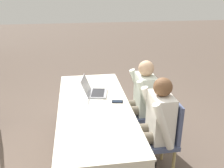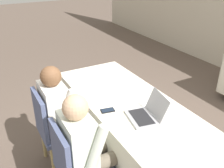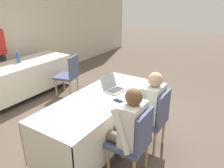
{
  "view_description": "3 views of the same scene",
  "coord_description": "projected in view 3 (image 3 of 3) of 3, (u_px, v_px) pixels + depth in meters",
  "views": [
    {
      "loc": [
        -2.57,
        0.18,
        2.04
      ],
      "look_at": [
        0.0,
        -0.21,
        1.0
      ],
      "focal_mm": 40.0,
      "sensor_mm": 36.0,
      "label": 1
    },
    {
      "loc": [
        1.81,
        -1.21,
        2.05
      ],
      "look_at": [
        0.0,
        -0.21,
        1.0
      ],
      "focal_mm": 40.0,
      "sensor_mm": 36.0,
      "label": 2
    },
    {
      "loc": [
        -2.26,
        -1.65,
        2.09
      ],
      "look_at": [
        0.0,
        -0.21,
        1.0
      ],
      "focal_mm": 35.0,
      "sensor_mm": 36.0,
      "label": 3
    }
  ],
  "objects": [
    {
      "name": "paper_left_edge",
      "position": [
        79.0,
        100.0,
        3.01
      ],
      "size": [
        0.24,
        0.32,
        0.0
      ],
      "rotation": [
        0.0,
        0.0,
        0.12
      ],
      "color": "white",
      "rests_on": "conference_table_near"
    },
    {
      "name": "paper_centre_table",
      "position": [
        98.0,
        95.0,
        3.16
      ],
      "size": [
        0.29,
        0.35,
        0.0
      ],
      "rotation": [
        0.0,
        0.0,
        -0.31
      ],
      "color": "white",
      "rests_on": "conference_table_near"
    },
    {
      "name": "chair_far_spare",
      "position": [
        69.0,
        74.0,
        4.79
      ],
      "size": [
        0.54,
        0.54,
        0.9
      ],
      "rotation": [
        0.0,
        0.0,
        3.4
      ],
      "color": "tan",
      "rests_on": "ground_plane"
    },
    {
      "name": "water_bottle",
      "position": [
        18.0,
        57.0,
        4.66
      ],
      "size": [
        0.07,
        0.07,
        0.27
      ],
      "color": "#2D5BB7",
      "rests_on": "conference_table_far"
    },
    {
      "name": "person_white_shirt",
      "position": [
        148.0,
        105.0,
        3.07
      ],
      "size": [
        0.5,
        0.52,
        1.16
      ],
      "rotation": [
        0.0,
        0.0,
        3.14
      ],
      "color": "#665B4C",
      "rests_on": "ground_plane"
    },
    {
      "name": "paper_beside_laptop",
      "position": [
        109.0,
        91.0,
        3.3
      ],
      "size": [
        0.27,
        0.33,
        0.0
      ],
      "rotation": [
        0.0,
        0.0,
        -0.22
      ],
      "color": "white",
      "rests_on": "conference_table_near"
    },
    {
      "name": "conference_table_near",
      "position": [
        100.0,
        108.0,
        3.16
      ],
      "size": [
        2.06,
        0.82,
        0.75
      ],
      "color": "silver",
      "rests_on": "ground_plane"
    },
    {
      "name": "conference_table_far",
      "position": [
        25.0,
        70.0,
        4.78
      ],
      "size": [
        2.06,
        0.82,
        0.75
      ],
      "color": "silver",
      "rests_on": "ground_plane"
    },
    {
      "name": "person_checkered_shirt",
      "position": [
        127.0,
        126.0,
        2.58
      ],
      "size": [
        0.5,
        0.52,
        1.16
      ],
      "rotation": [
        0.0,
        0.0,
        3.14
      ],
      "color": "#665B4C",
      "rests_on": "ground_plane"
    },
    {
      "name": "laptop",
      "position": [
        113.0,
        88.0,
        3.31
      ],
      "size": [
        0.35,
        0.36,
        0.22
      ],
      "rotation": [
        0.0,
        0.0,
        -0.19
      ],
      "color": "#99999E",
      "rests_on": "conference_table_near"
    },
    {
      "name": "ground_plane",
      "position": [
        101.0,
        141.0,
        3.38
      ],
      "size": [
        24.0,
        24.0,
        0.0
      ],
      "primitive_type": "plane",
      "color": "brown"
    },
    {
      "name": "chair_near_left",
      "position": [
        134.0,
        140.0,
        2.59
      ],
      "size": [
        0.44,
        0.44,
        0.9
      ],
      "rotation": [
        0.0,
        0.0,
        3.14
      ],
      "color": "tan",
      "rests_on": "ground_plane"
    },
    {
      "name": "cell_phone",
      "position": [
        118.0,
        101.0,
        2.99
      ],
      "size": [
        0.1,
        0.14,
        0.01
      ],
      "rotation": [
        0.0,
        0.0,
        -0.18
      ],
      "color": "black",
      "rests_on": "conference_table_near"
    },
    {
      "name": "chair_near_right",
      "position": [
        154.0,
        117.0,
        3.08
      ],
      "size": [
        0.44,
        0.44,
        0.9
      ],
      "rotation": [
        0.0,
        0.0,
        3.14
      ],
      "color": "tan",
      "rests_on": "ground_plane"
    }
  ]
}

